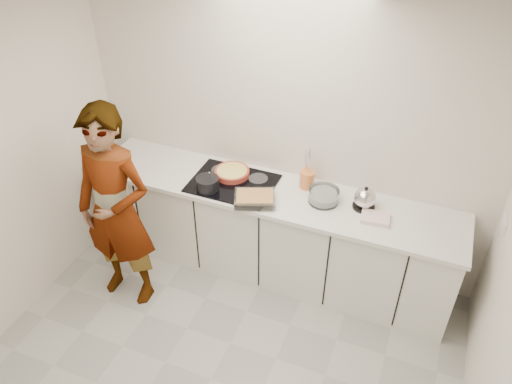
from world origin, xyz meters
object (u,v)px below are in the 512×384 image
at_px(hob, 233,183).
at_px(baking_dish, 255,198).
at_px(mixing_bowl, 324,196).
at_px(saucepan, 208,183).
at_px(utensil_crock, 307,179).
at_px(tart_dish, 232,172).
at_px(kettle, 365,199).
at_px(cook, 116,211).

bearing_deg(hob, baking_dish, -32.92).
xyz_separation_m(hob, mixing_bowl, (0.79, 0.05, 0.05)).
distance_m(saucepan, utensil_crock, 0.84).
height_order(tart_dish, kettle, kettle).
bearing_deg(kettle, saucepan, -168.71).
height_order(saucepan, cook, cook).
bearing_deg(cook, tart_dish, 49.59).
bearing_deg(baking_dish, kettle, 18.16).
bearing_deg(saucepan, baking_dish, -2.66).
height_order(tart_dish, mixing_bowl, mixing_bowl).
height_order(hob, cook, cook).
bearing_deg(saucepan, hob, 44.53).
xyz_separation_m(tart_dish, saucepan, (-0.11, -0.26, 0.03)).
bearing_deg(baking_dish, saucepan, 177.34).
bearing_deg(mixing_bowl, tart_dish, 176.40).
bearing_deg(mixing_bowl, kettle, 8.08).
height_order(mixing_bowl, utensil_crock, utensil_crock).
xyz_separation_m(baking_dish, cook, (-0.99, -0.52, -0.04)).
bearing_deg(cook, mixing_bowl, 25.51).
height_order(mixing_bowl, kettle, kettle).
relative_size(hob, baking_dish, 1.81).
bearing_deg(utensil_crock, saucepan, -155.08).
bearing_deg(utensil_crock, cook, -145.74).
xyz_separation_m(tart_dish, baking_dish, (0.33, -0.28, 0.01)).
distance_m(tart_dish, saucepan, 0.29).
relative_size(saucepan, mixing_bowl, 0.71).
distance_m(hob, tart_dish, 0.12).
bearing_deg(hob, kettle, 4.93).
bearing_deg(kettle, mixing_bowl, -171.92).
relative_size(tart_dish, cook, 0.21).
bearing_deg(tart_dish, cook, -129.42).
relative_size(tart_dish, kettle, 1.60).
bearing_deg(saucepan, tart_dish, 67.57).
xyz_separation_m(kettle, utensil_crock, (-0.51, 0.10, -0.01)).
relative_size(tart_dish, saucepan, 1.86).
height_order(kettle, cook, cook).
height_order(hob, kettle, kettle).
relative_size(kettle, utensil_crock, 1.54).
xyz_separation_m(hob, baking_dish, (0.28, -0.18, 0.04)).
height_order(tart_dish, saucepan, saucepan).
bearing_deg(saucepan, utensil_crock, 24.92).
bearing_deg(kettle, cook, -156.47).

